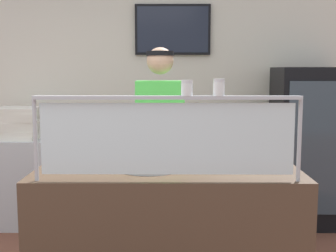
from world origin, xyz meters
The scene contains 11 objects.
shop_rear_unit centered at (0.85, 2.50, 1.36)m, with size 6.10×0.13×2.70m.
serving_counter centered at (0.85, 0.39, 0.47)m, with size 1.70×0.79×0.95m, color #4C3828.
sneeze_guard centered at (0.85, 0.06, 1.26)m, with size 1.53×0.06×0.49m.
pizza_tray centered at (0.74, 0.37, 0.97)m, with size 0.40×0.40×0.04m.
pizza_server centered at (0.71, 0.35, 0.99)m, with size 0.07×0.28×0.01m, color #ADAFB7.
parmesan_shaker centered at (0.96, 0.06, 1.48)m, with size 0.07×0.07×0.09m.
pepper_flake_shaker centered at (1.14, 0.06, 1.48)m, with size 0.07×0.07×0.10m.
worker_figure centered at (0.79, 1.05, 1.01)m, with size 0.41×0.50×1.76m.
drink_fridge centered at (2.30, 2.05, 0.81)m, with size 0.73×0.64×1.61m.
prep_shelf centered at (-0.67, 2.01, 0.45)m, with size 0.70×0.55×0.89m, color #B7BABF.
pizza_box_stack centered at (-0.67, 2.01, 1.05)m, with size 0.45×0.44×0.31m.
Camera 1 is at (0.88, -2.45, 1.59)m, focal length 47.64 mm.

